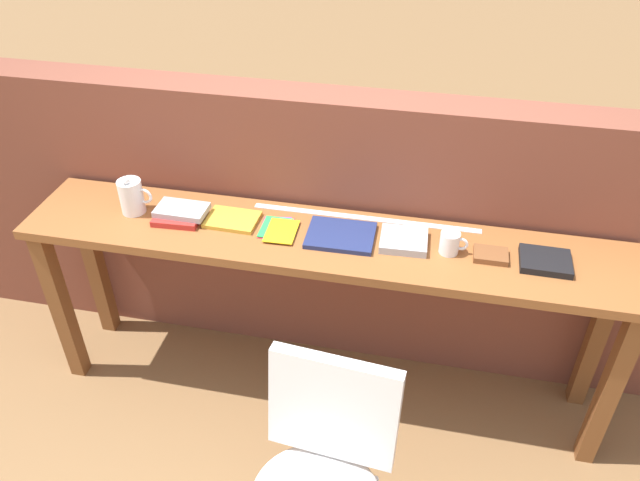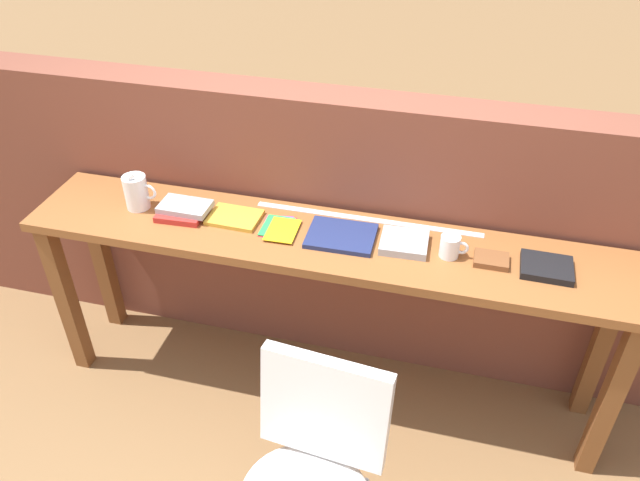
% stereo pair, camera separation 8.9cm
% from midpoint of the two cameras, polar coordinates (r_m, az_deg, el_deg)
% --- Properties ---
extents(ground_plane, '(40.00, 40.00, 0.00)m').
position_cam_midpoint_polar(ground_plane, '(2.93, -0.36, -17.28)').
color(ground_plane, brown).
extents(brick_wall_back, '(6.00, 0.20, 1.35)m').
position_cam_midpoint_polar(brick_wall_back, '(2.90, 2.80, 0.79)').
color(brick_wall_back, brown).
rests_on(brick_wall_back, ground).
extents(sideboard, '(2.50, 0.44, 0.88)m').
position_cam_midpoint_polar(sideboard, '(2.59, 1.26, -2.23)').
color(sideboard, brown).
rests_on(sideboard, ground).
extents(chair_white_moulded, '(0.48, 0.49, 0.89)m').
position_cam_midpoint_polar(chair_white_moulded, '(2.20, 0.49, -20.09)').
color(chair_white_moulded, white).
rests_on(chair_white_moulded, ground).
extents(pitcher_white, '(0.14, 0.10, 0.18)m').
position_cam_midpoint_polar(pitcher_white, '(2.75, -15.54, 4.30)').
color(pitcher_white, white).
rests_on(pitcher_white, sideboard).
extents(book_stack_leftmost, '(0.22, 0.16, 0.05)m').
position_cam_midpoint_polar(book_stack_leftmost, '(2.68, -11.47, 2.73)').
color(book_stack_leftmost, red).
rests_on(book_stack_leftmost, sideboard).
extents(magazine_cycling, '(0.22, 0.16, 0.02)m').
position_cam_midpoint_polar(magazine_cycling, '(2.63, -6.85, 2.10)').
color(magazine_cycling, gold).
rests_on(magazine_cycling, sideboard).
extents(pamphlet_pile_colourful, '(0.16, 0.20, 0.01)m').
position_cam_midpoint_polar(pamphlet_pile_colourful, '(2.56, -2.77, 1.17)').
color(pamphlet_pile_colourful, '#E5334C').
rests_on(pamphlet_pile_colourful, sideboard).
extents(book_open_centre, '(0.27, 0.22, 0.02)m').
position_cam_midpoint_polar(book_open_centre, '(2.50, 2.98, 0.41)').
color(book_open_centre, navy).
rests_on(book_open_centre, sideboard).
extents(book_grey_hardcover, '(0.19, 0.18, 0.03)m').
position_cam_midpoint_polar(book_grey_hardcover, '(2.48, 8.72, -0.21)').
color(book_grey_hardcover, '#9E9EA3').
rests_on(book_grey_hardcover, sideboard).
extents(mug, '(0.11, 0.08, 0.09)m').
position_cam_midpoint_polar(mug, '(2.45, 12.87, -0.54)').
color(mug, white).
rests_on(mug, sideboard).
extents(leather_journal_brown, '(0.13, 0.10, 0.02)m').
position_cam_midpoint_polar(leather_journal_brown, '(2.47, 16.39, -1.72)').
color(leather_journal_brown, brown).
rests_on(leather_journal_brown, sideboard).
extents(book_repair_rightmost, '(0.19, 0.16, 0.03)m').
position_cam_midpoint_polar(book_repair_rightmost, '(2.50, 20.98, -2.33)').
color(book_repair_rightmost, black).
rests_on(book_repair_rightmost, sideboard).
extents(ruler_metal_back_edge, '(0.96, 0.03, 0.00)m').
position_cam_midpoint_polar(ruler_metal_back_edge, '(2.62, 5.32, 1.94)').
color(ruler_metal_back_edge, silver).
rests_on(ruler_metal_back_edge, sideboard).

